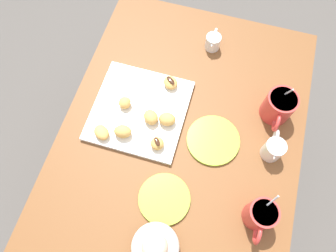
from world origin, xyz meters
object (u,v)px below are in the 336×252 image
at_px(cream_pitcher_white, 274,149).
at_px(beignet_3, 102,132).
at_px(ice_cream_bowl, 155,247).
at_px(beignet_5, 123,131).
at_px(beignet_2, 125,103).
at_px(beignet_6, 151,117).
at_px(pastry_plate_square, 140,110).
at_px(coffee_mug_red_left, 279,106).
at_px(saucer_lime_left, 213,140).
at_px(saucer_lime_right, 164,199).
at_px(beignet_4, 171,83).
at_px(dining_table, 179,151).
at_px(chocolate_sauce_pitcher, 213,41).
at_px(coffee_mug_red_right, 260,215).
at_px(beignet_0, 167,119).
at_px(beignet_1, 157,144).

height_order(cream_pitcher_white, beignet_3, cream_pitcher_white).
xyz_separation_m(ice_cream_bowl, beignet_5, (-0.29, -0.19, -0.01)).
distance_m(beignet_2, beignet_3, 0.12).
height_order(beignet_3, beignet_6, beignet_6).
bearing_deg(pastry_plate_square, beignet_2, -92.00).
bearing_deg(coffee_mug_red_left, ice_cream_bowl, -26.75).
relative_size(saucer_lime_left, saucer_lime_right, 1.10).
distance_m(saucer_lime_right, beignet_5, 0.24).
distance_m(saucer_lime_right, beignet_4, 0.37).
relative_size(dining_table, coffee_mug_red_left, 6.82).
bearing_deg(beignet_2, saucer_lime_left, 83.40).
distance_m(cream_pitcher_white, chocolate_sauce_pitcher, 0.43).
xyz_separation_m(coffee_mug_red_right, beignet_6, (-0.20, -0.37, -0.02)).
distance_m(dining_table, beignet_2, 0.26).
xyz_separation_m(coffee_mug_red_left, beignet_3, (0.23, -0.50, -0.02)).
relative_size(dining_table, chocolate_sauce_pitcher, 11.39).
relative_size(dining_table, beignet_0, 19.75).
distance_m(saucer_lime_left, beignet_4, 0.23).
xyz_separation_m(coffee_mug_red_right, saucer_lime_left, (-0.19, -0.17, -0.05)).
height_order(ice_cream_bowl, beignet_1, ice_cream_bowl).
relative_size(pastry_plate_square, ice_cream_bowl, 2.30).
height_order(saucer_lime_left, beignet_2, beignet_2).
xyz_separation_m(dining_table, beignet_1, (0.05, -0.06, 0.16)).
relative_size(beignet_0, beignet_6, 1.02).
height_order(pastry_plate_square, beignet_1, beignet_1).
height_order(beignet_4, beignet_6, beignet_6).
xyz_separation_m(pastry_plate_square, coffee_mug_red_right, (0.23, 0.42, 0.04)).
bearing_deg(dining_table, coffee_mug_red_left, 121.79).
relative_size(coffee_mug_red_right, beignet_0, 2.79).
relative_size(chocolate_sauce_pitcher, beignet_3, 1.68).
xyz_separation_m(saucer_lime_left, beignet_5, (0.06, -0.27, 0.03)).
distance_m(dining_table, chocolate_sauce_pitcher, 0.40).
height_order(coffee_mug_red_left, beignet_4, coffee_mug_red_left).
height_order(beignet_1, beignet_4, beignet_1).
xyz_separation_m(ice_cream_bowl, saucer_lime_left, (-0.35, 0.08, -0.04)).
height_order(coffee_mug_red_left, saucer_lime_right, coffee_mug_red_left).
xyz_separation_m(coffee_mug_red_left, beignet_2, (0.11, -0.47, -0.02)).
bearing_deg(pastry_plate_square, cream_pitcher_white, 86.92).
distance_m(ice_cream_bowl, chocolate_sauce_pitcher, 0.70).
xyz_separation_m(beignet_0, beignet_5, (0.08, -0.12, 0.00)).
bearing_deg(saucer_lime_left, beignet_4, -129.18).
distance_m(pastry_plate_square, cream_pitcher_white, 0.43).
relative_size(dining_table, cream_pitcher_white, 10.03).
relative_size(coffee_mug_red_left, saucer_lime_right, 1.02).
bearing_deg(beignet_5, beignet_1, 86.34).
height_order(coffee_mug_red_left, beignet_1, coffee_mug_red_left).
height_order(dining_table, beignet_1, beignet_1).
bearing_deg(cream_pitcher_white, coffee_mug_red_right, -2.52).
height_order(cream_pitcher_white, beignet_2, cream_pitcher_white).
relative_size(chocolate_sauce_pitcher, beignet_0, 1.73).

